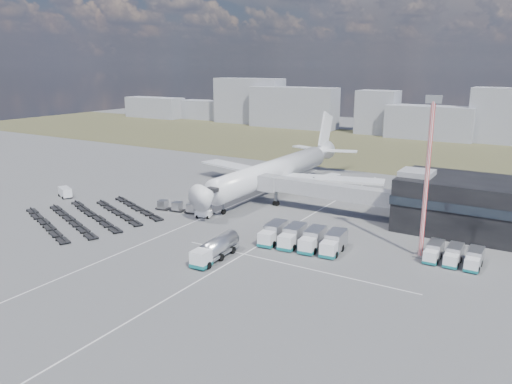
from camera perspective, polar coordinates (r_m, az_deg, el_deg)
The scene contains 16 objects.
ground at distance 98.29m, azimuth -6.74°, elevation -3.83°, with size 420.00×420.00×0.00m, color #565659.
grass_strip at distance 194.57m, azimuth 13.65°, elevation 4.95°, with size 420.00×90.00×0.01m, color #48472B.
lane_markings at distance 95.23m, azimuth -0.97°, elevation -4.32°, with size 47.12×110.00×0.01m.
terminal at distance 100.90m, azimuth 24.45°, elevation -1.46°, with size 30.40×16.40×11.00m.
jet_bridge at distance 105.78m, azimuth 6.90°, elevation 0.33°, with size 30.30×3.80×7.05m.
airliner at distance 123.09m, azimuth 2.49°, elevation 2.53°, with size 51.59×64.53×17.62m.
skyline at distance 236.71m, azimuth 13.37°, elevation 8.77°, with size 310.16×26.16×23.48m.
fuel_tanker at distance 80.95m, azimuth -4.68°, elevation -6.51°, with size 3.33×10.94×3.49m.
pushback_tug at distance 102.93m, azimuth -6.01°, elevation -2.53°, with size 3.29×1.85×1.48m, color white.
utility_van at distance 126.10m, azimuth -20.98°, elevation -0.05°, with size 4.48×2.03×2.38m, color white.
catering_truck at distance 127.74m, azimuth 8.29°, elevation 1.13°, with size 4.05×7.20×3.12m.
service_trucks_near at distance 86.25m, azimuth 5.33°, elevation -5.25°, with size 14.37×8.76×3.06m.
service_trucks_far at distance 85.17m, azimuth 21.64°, elevation -6.72°, with size 8.21×6.21×2.50m.
uld_row at distance 106.85m, azimuth -8.17°, elevation -1.74°, with size 13.82×3.93×1.90m.
baggage_dollies at distance 107.80m, azimuth -18.23°, elevation -2.60°, with size 30.87×28.55×0.82m.
floodlight_mast at distance 82.80m, azimuth 18.93°, elevation 1.40°, with size 2.49×2.01×26.04m.
Camera 1 is at (58.07, -73.17, 30.56)m, focal length 35.00 mm.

